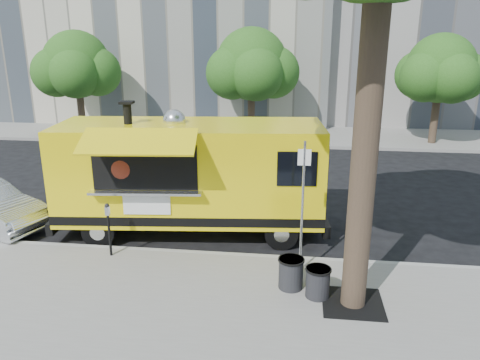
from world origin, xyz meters
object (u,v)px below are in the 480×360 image
object	(u,v)px
parking_meter	(108,223)
trash_bin_left	(291,272)
sign_post	(303,200)
trash_bin_right	(318,281)
food_truck	(190,174)
far_tree_c	(441,69)
far_tree_b	(252,64)
far_tree_a	(77,65)

from	to	relation	value
parking_meter	trash_bin_left	world-z (taller)	parking_meter
sign_post	trash_bin_right	distance (m)	1.77
food_truck	trash_bin_left	size ratio (longest dim) A/B	11.16
trash_bin_left	trash_bin_right	world-z (taller)	trash_bin_left
far_tree_c	sign_post	bearing A→B (deg)	-114.81
far_tree_b	trash_bin_left	bearing A→B (deg)	-81.10
sign_post	food_truck	world-z (taller)	food_truck
food_truck	trash_bin_right	size ratio (longest dim) A/B	11.76
far_tree_a	food_truck	bearing A→B (deg)	-53.91
food_truck	trash_bin_left	xyz separation A→B (m)	(2.80, -2.90, -1.19)
trash_bin_left	food_truck	bearing A→B (deg)	133.99
far_tree_a	far_tree_b	xyz separation A→B (m)	(9.00, 0.40, 0.06)
far_tree_c	trash_bin_left	xyz separation A→B (m)	(-6.64, -14.74, -3.21)
far_tree_a	parking_meter	bearing A→B (deg)	-62.85
far_tree_a	trash_bin_right	size ratio (longest dim) A/B	8.44
food_truck	trash_bin_right	distance (m)	4.78
far_tree_c	sign_post	distance (m)	15.48
far_tree_c	trash_bin_right	distance (m)	16.53
far_tree_c	food_truck	distance (m)	15.28
far_tree_c	trash_bin_right	xyz separation A→B (m)	(-6.09, -15.02, -3.23)
far_tree_b	sign_post	bearing A→B (deg)	-79.85
far_tree_a	food_truck	size ratio (longest dim) A/B	0.72
far_tree_c	food_truck	size ratio (longest dim) A/B	0.70
far_tree_b	trash_bin_right	bearing A→B (deg)	-79.26
far_tree_c	parking_meter	bearing A→B (deg)	-128.66
sign_post	food_truck	xyz separation A→B (m)	(-3.00, 2.12, -0.15)
far_tree_c	far_tree_a	bearing A→B (deg)	-179.68
far_tree_c	food_truck	world-z (taller)	far_tree_c
far_tree_a	sign_post	xyz separation A→B (m)	(11.55, -13.85, -1.93)
far_tree_a	trash_bin_right	xyz separation A→B (m)	(11.91, -14.92, -3.29)
parking_meter	food_truck	size ratio (longest dim) A/B	0.18
far_tree_a	trash_bin_left	world-z (taller)	far_tree_a
far_tree_a	trash_bin_left	xyz separation A→B (m)	(11.36, -14.64, -3.27)
far_tree_c	trash_bin_right	world-z (taller)	far_tree_c
far_tree_c	far_tree_b	bearing A→B (deg)	178.09
parking_meter	far_tree_a	bearing A→B (deg)	117.15
far_tree_a	far_tree_c	distance (m)	18.00
trash_bin_left	parking_meter	bearing A→B (deg)	167.23
food_truck	trash_bin_left	world-z (taller)	food_truck
sign_post	food_truck	size ratio (longest dim) A/B	0.40
far_tree_a	far_tree_b	world-z (taller)	far_tree_b
far_tree_c	trash_bin_left	distance (m)	16.48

